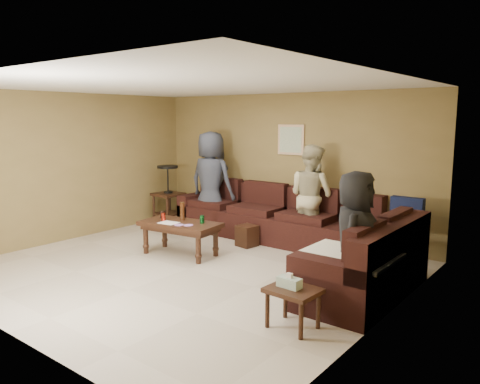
{
  "coord_description": "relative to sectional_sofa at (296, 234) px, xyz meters",
  "views": [
    {
      "loc": [
        4.42,
        -4.48,
        2.07
      ],
      "look_at": [
        0.25,
        0.85,
        1.0
      ],
      "focal_mm": 35.0,
      "sensor_mm": 36.0,
      "label": 1
    }
  ],
  "objects": [
    {
      "name": "waste_bin",
      "position": [
        -0.88,
        -0.08,
        -0.15
      ],
      "size": [
        0.33,
        0.33,
        0.34
      ],
      "primitive_type": "cube",
      "rotation": [
        0.0,
        0.0,
        -0.16
      ],
      "color": "#331B11",
      "rests_on": "ground"
    },
    {
      "name": "person_middle",
      "position": [
        -0.06,
        0.56,
        0.5
      ],
      "size": [
        0.94,
        0.81,
        1.66
      ],
      "primitive_type": "imported",
      "rotation": [
        0.0,
        0.0,
        2.89
      ],
      "color": "#BCB38B",
      "rests_on": "ground"
    },
    {
      "name": "side_table_right",
      "position": [
        1.3,
        -2.21,
        0.04
      ],
      "size": [
        0.52,
        0.43,
        0.56
      ],
      "rotation": [
        0.0,
        0.0,
        -0.05
      ],
      "color": "#331B11",
      "rests_on": "ground"
    },
    {
      "name": "person_left",
      "position": [
        -2.08,
        0.41,
        0.59
      ],
      "size": [
        0.95,
        0.67,
        1.84
      ],
      "primitive_type": "imported",
      "rotation": [
        0.0,
        0.0,
        3.24
      ],
      "color": "#303543",
      "rests_on": "ground"
    },
    {
      "name": "room",
      "position": [
        -0.81,
        -1.52,
        1.34
      ],
      "size": [
        5.6,
        5.5,
        2.5
      ],
      "color": "beige",
      "rests_on": "ground"
    },
    {
      "name": "wall_art",
      "position": [
        -0.71,
        0.96,
        1.37
      ],
      "size": [
        0.52,
        0.04,
        0.52
      ],
      "color": "tan",
      "rests_on": "ground"
    },
    {
      "name": "end_table_left",
      "position": [
        -3.11,
        0.29,
        0.28
      ],
      "size": [
        0.53,
        0.53,
        1.15
      ],
      "rotation": [
        0.0,
        0.0,
        -0.05
      ],
      "color": "#331B11",
      "rests_on": "ground"
    },
    {
      "name": "sectional_sofa",
      "position": [
        0.0,
        0.0,
        0.0
      ],
      "size": [
        4.65,
        2.9,
        0.97
      ],
      "color": "black",
      "rests_on": "ground"
    },
    {
      "name": "coffee_table",
      "position": [
        -1.39,
        -1.1,
        0.1
      ],
      "size": [
        1.29,
        0.75,
        0.79
      ],
      "rotation": [
        0.0,
        0.0,
        0.12
      ],
      "color": "#331B11",
      "rests_on": "ground"
    },
    {
      "name": "person_right",
      "position": [
        1.52,
        -1.29,
        0.43
      ],
      "size": [
        0.64,
        0.83,
        1.51
      ],
      "primitive_type": "imported",
      "rotation": [
        0.0,
        0.0,
        1.8
      ],
      "color": "black",
      "rests_on": "ground"
    }
  ]
}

